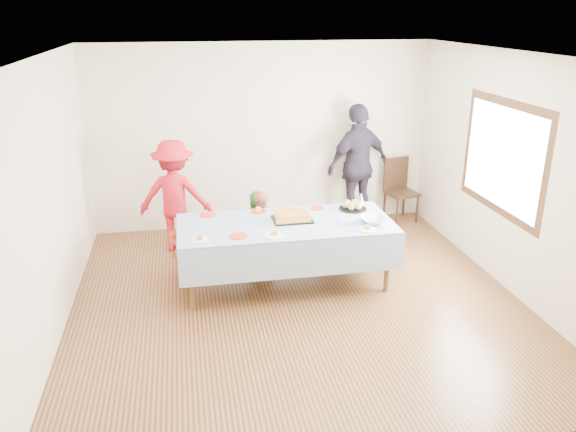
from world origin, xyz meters
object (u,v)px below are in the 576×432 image
birthday_cake (292,217)px  dining_chair (399,186)px  adult_left (175,196)px  party_table (286,227)px

birthday_cake → dining_chair: dining_chair is taller
adult_left → dining_chair: bearing=-160.5°
dining_chair → birthday_cake: bearing=-151.2°
party_table → birthday_cake: bearing=40.2°
party_table → adult_left: adult_left is taller
party_table → adult_left: (-1.27, 1.31, 0.04)m
birthday_cake → adult_left: (-1.36, 1.23, -0.06)m
party_table → adult_left: size_ratio=1.64×
birthday_cake → dining_chair: 2.71m
party_table → birthday_cake: size_ratio=5.41×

